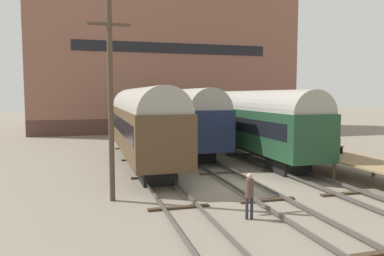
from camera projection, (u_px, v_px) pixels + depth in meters
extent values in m
plane|color=slate|center=(241.00, 185.00, 19.49)|extent=(200.00, 200.00, 0.00)
cube|color=#4C4742|center=(150.00, 188.00, 18.18)|extent=(0.08, 60.00, 0.16)
cube|color=#4C4742|center=(179.00, 186.00, 18.57)|extent=(0.08, 60.00, 0.16)
cube|color=#3D2D1E|center=(179.00, 207.00, 15.51)|extent=(2.60, 0.24, 0.10)
cube|color=#3D2D1E|center=(154.00, 177.00, 21.27)|extent=(2.60, 0.24, 0.10)
cube|color=#3D2D1E|center=(140.00, 159.00, 27.02)|extent=(2.60, 0.24, 0.10)
cube|color=#3D2D1E|center=(130.00, 148.00, 32.77)|extent=(2.60, 0.24, 0.10)
cube|color=#3D2D1E|center=(124.00, 140.00, 38.53)|extent=(2.60, 0.24, 0.10)
cube|color=#3D2D1E|center=(119.00, 134.00, 44.28)|extent=(2.60, 0.24, 0.10)
cube|color=#4C4742|center=(228.00, 183.00, 19.28)|extent=(0.08, 60.00, 0.16)
cube|color=#4C4742|center=(253.00, 181.00, 19.67)|extent=(0.08, 60.00, 0.16)
cube|color=#3D2D1E|center=(363.00, 256.00, 10.85)|extent=(2.60, 0.24, 0.10)
cube|color=#3D2D1E|center=(267.00, 200.00, 16.61)|extent=(2.60, 0.24, 0.10)
cube|color=#3D2D1E|center=(221.00, 173.00, 22.36)|extent=(2.60, 0.24, 0.10)
cube|color=#3D2D1E|center=(193.00, 157.00, 28.11)|extent=(2.60, 0.24, 0.10)
cube|color=#3D2D1E|center=(175.00, 146.00, 33.87)|extent=(2.60, 0.24, 0.10)
cube|color=#3D2D1E|center=(162.00, 139.00, 39.62)|extent=(2.60, 0.24, 0.10)
cube|color=#3D2D1E|center=(153.00, 133.00, 45.37)|extent=(2.60, 0.24, 0.10)
cube|color=#4C4742|center=(298.00, 178.00, 20.37)|extent=(0.08, 60.00, 0.16)
cube|color=#4C4742|center=(320.00, 177.00, 20.76)|extent=(0.08, 60.00, 0.16)
cube|color=#3D2D1E|center=(345.00, 194.00, 17.70)|extent=(2.60, 0.24, 0.10)
cube|color=#3D2D1E|center=(282.00, 169.00, 23.45)|extent=(2.60, 0.24, 0.10)
cube|color=#3D2D1E|center=(243.00, 155.00, 29.21)|extent=(2.60, 0.24, 0.10)
cube|color=#3D2D1E|center=(217.00, 145.00, 34.96)|extent=(2.60, 0.24, 0.10)
cube|color=#3D2D1E|center=(199.00, 138.00, 40.71)|extent=(2.60, 0.24, 0.10)
cube|color=#3D2D1E|center=(185.00, 132.00, 46.47)|extent=(2.60, 0.24, 0.10)
cube|color=black|center=(134.00, 147.00, 30.23)|extent=(1.80, 2.40, 1.00)
cube|color=black|center=(157.00, 173.00, 20.30)|extent=(1.80, 2.40, 1.00)
cube|color=#4C3823|center=(143.00, 129.00, 25.10)|extent=(2.97, 15.92, 2.78)
cube|color=black|center=(143.00, 125.00, 25.07)|extent=(3.01, 14.65, 1.00)
cylinder|color=gray|center=(142.00, 109.00, 24.97)|extent=(2.82, 15.60, 2.82)
cube|color=black|center=(224.00, 142.00, 33.26)|extent=(1.80, 2.40, 1.00)
cube|color=black|center=(288.00, 164.00, 22.73)|extent=(1.80, 2.40, 1.00)
cube|color=#1E4228|center=(250.00, 127.00, 27.83)|extent=(2.83, 16.90, 2.67)
cube|color=black|center=(250.00, 122.00, 27.80)|extent=(2.87, 15.55, 0.96)
cylinder|color=gray|center=(250.00, 109.00, 27.71)|extent=(2.68, 16.56, 2.68)
cube|color=black|center=(167.00, 137.00, 37.52)|extent=(1.80, 2.40, 1.00)
cube|color=black|center=(199.00, 154.00, 26.69)|extent=(1.80, 2.40, 1.00)
cube|color=#192342|center=(180.00, 122.00, 31.94)|extent=(3.06, 17.37, 2.72)
cube|color=black|center=(180.00, 119.00, 31.91)|extent=(3.10, 15.98, 0.98)
cylinder|color=gray|center=(180.00, 106.00, 31.81)|extent=(2.91, 17.02, 2.91)
cube|color=#8C704C|center=(355.00, 159.00, 21.09)|extent=(2.97, 11.20, 0.10)
cylinder|color=brown|center=(284.00, 155.00, 26.01)|extent=(0.20, 0.20, 1.04)
cylinder|color=brown|center=(318.00, 154.00, 26.72)|extent=(0.20, 0.20, 1.04)
cylinder|color=brown|center=(334.00, 170.00, 20.78)|extent=(0.20, 0.20, 1.04)
cylinder|color=brown|center=(374.00, 168.00, 21.50)|extent=(0.20, 0.20, 1.04)
cube|color=brown|center=(332.00, 147.00, 22.65)|extent=(1.40, 0.40, 0.06)
cube|color=brown|center=(330.00, 142.00, 22.79)|extent=(1.40, 0.06, 0.45)
cube|color=black|center=(323.00, 151.00, 22.51)|extent=(0.06, 0.40, 0.40)
cube|color=black|center=(340.00, 150.00, 22.83)|extent=(0.06, 0.40, 0.40)
cylinder|color=#282833|center=(247.00, 208.00, 14.16)|extent=(0.12, 0.12, 0.85)
cylinder|color=#282833|center=(252.00, 208.00, 14.21)|extent=(0.12, 0.12, 0.85)
cylinder|color=#4C382D|center=(250.00, 188.00, 14.11)|extent=(0.32, 0.32, 0.70)
sphere|color=tan|center=(250.00, 176.00, 14.07)|extent=(0.23, 0.23, 0.23)
cylinder|color=#473828|center=(111.00, 102.00, 16.30)|extent=(0.24, 0.24, 8.78)
cube|color=#473828|center=(109.00, 24.00, 16.01)|extent=(1.80, 0.12, 0.12)
cube|color=#4F342A|center=(165.00, 122.00, 51.28)|extent=(33.70, 11.18, 1.87)
cube|color=brown|center=(164.00, 53.00, 50.45)|extent=(33.70, 11.18, 16.86)
cube|color=black|center=(174.00, 48.00, 45.04)|extent=(23.59, 0.10, 1.20)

